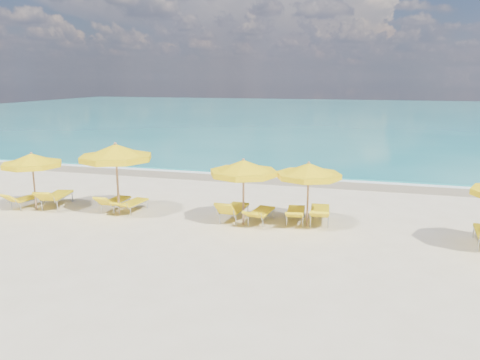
# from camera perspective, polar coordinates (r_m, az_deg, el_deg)

# --- Properties ---
(ground_plane) EXTENTS (120.00, 120.00, 0.00)m
(ground_plane) POSITION_cam_1_polar(r_m,az_deg,el_deg) (15.58, -1.49, -5.46)
(ground_plane) COLOR beige
(ocean) EXTENTS (120.00, 80.00, 0.30)m
(ocean) POSITION_cam_1_polar(r_m,az_deg,el_deg) (62.50, 11.66, 7.81)
(ocean) COLOR #167D7E
(ocean) RESTS_ON ground
(wet_sand_band) EXTENTS (120.00, 2.60, 0.01)m
(wet_sand_band) POSITION_cam_1_polar(r_m,az_deg,el_deg) (22.52, 4.04, 0.14)
(wet_sand_band) COLOR tan
(wet_sand_band) RESTS_ON ground
(foam_line) EXTENTS (120.00, 1.20, 0.03)m
(foam_line) POSITION_cam_1_polar(r_m,az_deg,el_deg) (23.29, 4.44, 0.54)
(foam_line) COLOR white
(foam_line) RESTS_ON ground
(whitecap_near) EXTENTS (14.00, 0.36, 0.05)m
(whitecap_near) POSITION_cam_1_polar(r_m,az_deg,el_deg) (33.19, -2.78, 4.14)
(whitecap_near) COLOR white
(whitecap_near) RESTS_ON ground
(whitecap_far) EXTENTS (18.00, 0.30, 0.05)m
(whitecap_far) POSITION_cam_1_polar(r_m,az_deg,el_deg) (38.63, 20.93, 4.51)
(whitecap_far) COLOR white
(whitecap_far) RESTS_ON ground
(umbrella_2) EXTENTS (2.50, 2.50, 2.15)m
(umbrella_2) POSITION_cam_1_polar(r_m,az_deg,el_deg) (18.51, -24.04, 2.17)
(umbrella_2) COLOR #AE7E57
(umbrella_2) RESTS_ON ground
(umbrella_3) EXTENTS (2.56, 2.56, 2.58)m
(umbrella_3) POSITION_cam_1_polar(r_m,az_deg,el_deg) (16.88, -14.90, 3.19)
(umbrella_3) COLOR #AE7E57
(umbrella_3) RESTS_ON ground
(umbrella_4) EXTENTS (2.31, 2.31, 2.24)m
(umbrella_4) POSITION_cam_1_polar(r_m,az_deg,el_deg) (15.05, 0.43, 1.42)
(umbrella_4) COLOR #AE7E57
(umbrella_4) RESTS_ON ground
(umbrella_5) EXTENTS (2.13, 2.13, 2.15)m
(umbrella_5) POSITION_cam_1_polar(r_m,az_deg,el_deg) (15.16, 8.37, 1.07)
(umbrella_5) COLOR #AE7E57
(umbrella_5) RESTS_ON ground
(lounger_2_left) EXTENTS (0.82, 1.69, 0.71)m
(lounger_2_left) POSITION_cam_1_polar(r_m,az_deg,el_deg) (19.34, -24.52, -2.44)
(lounger_2_left) COLOR #A5A8AD
(lounger_2_left) RESTS_ON ground
(lounger_2_right) EXTENTS (1.02, 2.06, 0.85)m
(lounger_2_right) POSITION_cam_1_polar(r_m,az_deg,el_deg) (19.00, -21.43, -2.28)
(lounger_2_right) COLOR #A5A8AD
(lounger_2_right) RESTS_ON ground
(lounger_3_left) EXTENTS (0.61, 1.68, 0.74)m
(lounger_3_left) POSITION_cam_1_polar(r_m,az_deg,el_deg) (17.80, -14.96, -2.91)
(lounger_3_left) COLOR #A5A8AD
(lounger_3_left) RESTS_ON ground
(lounger_3_right) EXTENTS (0.71, 1.72, 0.61)m
(lounger_3_right) POSITION_cam_1_polar(r_m,az_deg,el_deg) (17.43, -12.94, -3.16)
(lounger_3_right) COLOR #A5A8AD
(lounger_3_right) RESTS_ON ground
(lounger_4_left) EXTENTS (0.75, 1.89, 0.87)m
(lounger_4_left) POSITION_cam_1_polar(r_m,az_deg,el_deg) (16.03, -0.76, -4.07)
(lounger_4_left) COLOR #A5A8AD
(lounger_4_left) RESTS_ON ground
(lounger_4_right) EXTENTS (0.77, 1.82, 0.67)m
(lounger_4_right) POSITION_cam_1_polar(r_m,az_deg,el_deg) (15.78, 2.56, -4.45)
(lounger_4_right) COLOR #A5A8AD
(lounger_4_right) RESTS_ON ground
(lounger_5_left) EXTENTS (0.75, 1.85, 0.67)m
(lounger_5_left) POSITION_cam_1_polar(r_m,az_deg,el_deg) (15.90, 6.80, -4.38)
(lounger_5_left) COLOR #A5A8AD
(lounger_5_left) RESTS_ON ground
(lounger_5_right) EXTENTS (0.79, 2.01, 0.73)m
(lounger_5_right) POSITION_cam_1_polar(r_m,az_deg,el_deg) (15.98, 9.69, -4.32)
(lounger_5_right) COLOR #A5A8AD
(lounger_5_right) RESTS_ON ground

